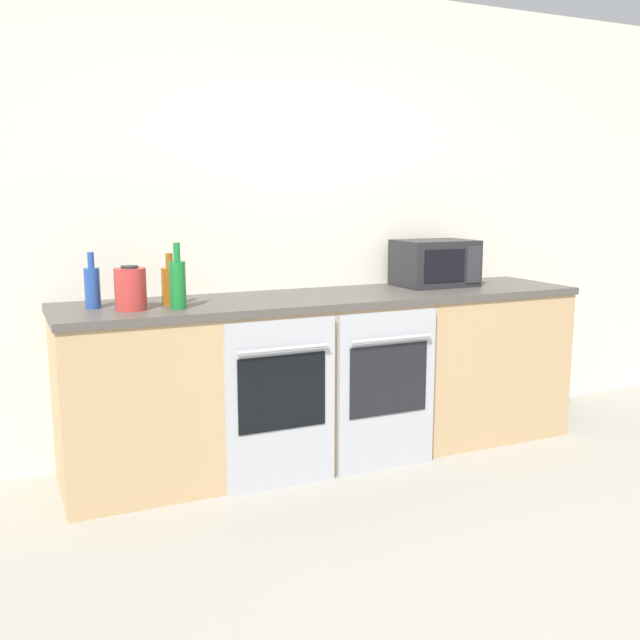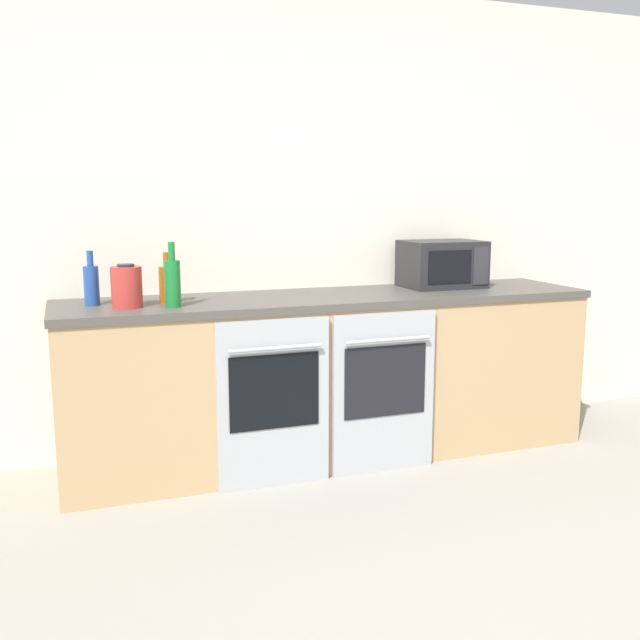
{
  "view_description": "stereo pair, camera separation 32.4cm",
  "coord_description": "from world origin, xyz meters",
  "px_view_note": "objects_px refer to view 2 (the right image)",
  "views": [
    {
      "loc": [
        -1.66,
        -1.63,
        1.45
      ],
      "look_at": [
        -0.07,
        1.86,
        0.77
      ],
      "focal_mm": 40.0,
      "sensor_mm": 36.0,
      "label": 1
    },
    {
      "loc": [
        -1.36,
        -1.76,
        1.45
      ],
      "look_at": [
        -0.07,
        1.86,
        0.77
      ],
      "focal_mm": 40.0,
      "sensor_mm": 36.0,
      "label": 2
    }
  ],
  "objects_px": {
    "oven_left": "(274,403)",
    "oven_right": "(384,392)",
    "kettle": "(127,287)",
    "bottle_blue": "(91,284)",
    "microwave": "(442,264)",
    "bottle_amber": "(167,283)",
    "bottle_green": "(173,282)"
  },
  "relations": [
    {
      "from": "oven_right",
      "to": "oven_left",
      "type": "bearing_deg",
      "value": 180.0
    },
    {
      "from": "kettle",
      "to": "oven_right",
      "type": "bearing_deg",
      "value": -11.59
    },
    {
      "from": "oven_left",
      "to": "oven_right",
      "type": "relative_size",
      "value": 1.0
    },
    {
      "from": "oven_left",
      "to": "oven_right",
      "type": "xyz_separation_m",
      "value": [
        0.6,
        0.0,
        0.0
      ]
    },
    {
      "from": "oven_right",
      "to": "bottle_blue",
      "type": "xyz_separation_m",
      "value": [
        -1.41,
        0.39,
        0.58
      ]
    },
    {
      "from": "microwave",
      "to": "kettle",
      "type": "relative_size",
      "value": 2.15
    },
    {
      "from": "oven_right",
      "to": "bottle_amber",
      "type": "bearing_deg",
      "value": 162.46
    },
    {
      "from": "oven_left",
      "to": "microwave",
      "type": "distance_m",
      "value": 1.38
    },
    {
      "from": "bottle_amber",
      "to": "bottle_green",
      "type": "relative_size",
      "value": 0.81
    },
    {
      "from": "bottle_amber",
      "to": "microwave",
      "type": "bearing_deg",
      "value": 3.66
    },
    {
      "from": "bottle_blue",
      "to": "kettle",
      "type": "height_order",
      "value": "bottle_blue"
    },
    {
      "from": "bottle_green",
      "to": "kettle",
      "type": "relative_size",
      "value": 1.5
    },
    {
      "from": "bottle_green",
      "to": "bottle_blue",
      "type": "distance_m",
      "value": 0.42
    },
    {
      "from": "oven_right",
      "to": "kettle",
      "type": "distance_m",
      "value": 1.41
    },
    {
      "from": "kettle",
      "to": "oven_left",
      "type": "bearing_deg",
      "value": -21.36
    },
    {
      "from": "kettle",
      "to": "bottle_blue",
      "type": "bearing_deg",
      "value": 140.84
    },
    {
      "from": "oven_right",
      "to": "microwave",
      "type": "xyz_separation_m",
      "value": [
        0.57,
        0.44,
        0.61
      ]
    },
    {
      "from": "oven_right",
      "to": "kettle",
      "type": "height_order",
      "value": "kettle"
    },
    {
      "from": "oven_left",
      "to": "bottle_amber",
      "type": "relative_size",
      "value": 3.31
    },
    {
      "from": "oven_left",
      "to": "bottle_amber",
      "type": "height_order",
      "value": "bottle_amber"
    },
    {
      "from": "bottle_amber",
      "to": "bottle_blue",
      "type": "relative_size",
      "value": 0.95
    },
    {
      "from": "oven_left",
      "to": "bottle_blue",
      "type": "bearing_deg",
      "value": 154.69
    },
    {
      "from": "bottle_green",
      "to": "kettle",
      "type": "bearing_deg",
      "value": 164.23
    },
    {
      "from": "microwave",
      "to": "bottle_blue",
      "type": "bearing_deg",
      "value": -178.57
    },
    {
      "from": "bottle_amber",
      "to": "bottle_blue",
      "type": "xyz_separation_m",
      "value": [
        -0.36,
        0.05,
        0.01
      ]
    },
    {
      "from": "oven_left",
      "to": "bottle_blue",
      "type": "distance_m",
      "value": 1.07
    },
    {
      "from": "bottle_amber",
      "to": "bottle_green",
      "type": "bearing_deg",
      "value": -86.79
    },
    {
      "from": "bottle_green",
      "to": "bottle_blue",
      "type": "bearing_deg",
      "value": 153.01
    },
    {
      "from": "oven_right",
      "to": "kettle",
      "type": "relative_size",
      "value": 4.04
    },
    {
      "from": "microwave",
      "to": "bottle_green",
      "type": "distance_m",
      "value": 1.63
    },
    {
      "from": "oven_right",
      "to": "bottle_green",
      "type": "height_order",
      "value": "bottle_green"
    },
    {
      "from": "bottle_blue",
      "to": "kettle",
      "type": "bearing_deg",
      "value": -39.16
    }
  ]
}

